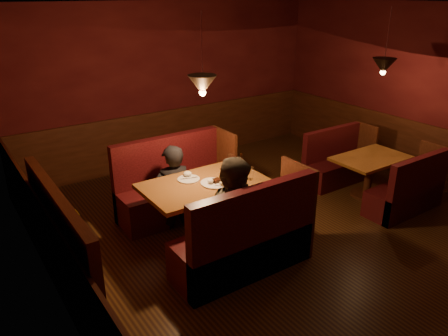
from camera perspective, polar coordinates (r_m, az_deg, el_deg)
room at (r=5.37m, az=8.32°, el=0.09°), size 6.02×7.02×2.92m
main_table at (r=5.55m, az=-2.43°, el=-3.64°), size 1.54×0.93×1.08m
main_bench_far at (r=6.36m, az=-6.43°, el=-2.92°), size 1.69×0.60×1.15m
main_bench_near at (r=5.06m, az=3.11°, el=-9.90°), size 1.69×0.60×1.15m
second_table at (r=7.19m, az=18.52°, el=0.11°), size 1.16×0.74×0.66m
second_bench_far at (r=7.68m, az=14.44°, el=0.43°), size 1.29×0.48×0.92m
second_bench_near at (r=6.93m, az=22.93°, el=-3.12°), size 1.29×0.48×0.92m
diner_a at (r=5.89m, az=-6.79°, el=-0.85°), size 0.60×0.43×1.53m
diner_b at (r=4.96m, az=1.79°, el=-4.14°), size 1.02×0.92×1.70m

